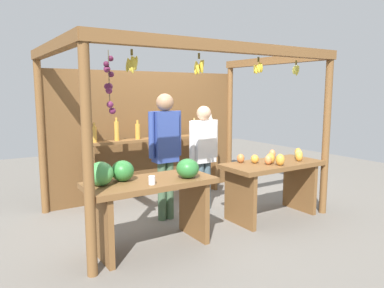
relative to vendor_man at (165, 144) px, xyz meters
The scene contains 7 objects.
ground_plane 1.09m from the vendor_man, 15.75° to the left, with size 12.00×12.00×0.00m, color slate.
market_stall 0.75m from the vendor_man, 60.28° to the left, with size 3.47×2.27×2.27m.
fruit_counter_left 1.01m from the vendor_man, 131.36° to the right, with size 1.41×0.64×1.02m.
fruit_counter_right 1.53m from the vendor_man, 29.13° to the right, with size 1.42×0.64×0.92m.
bottle_shelf_unit 1.00m from the vendor_man, 68.01° to the left, with size 2.23×0.22×1.35m.
vendor_man is the anchor object (origin of this frame).
vendor_woman 0.67m from the vendor_man, ahead, with size 0.48×0.21×1.52m.
Camera 1 is at (-2.64, -4.33, 1.73)m, focal length 34.24 mm.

